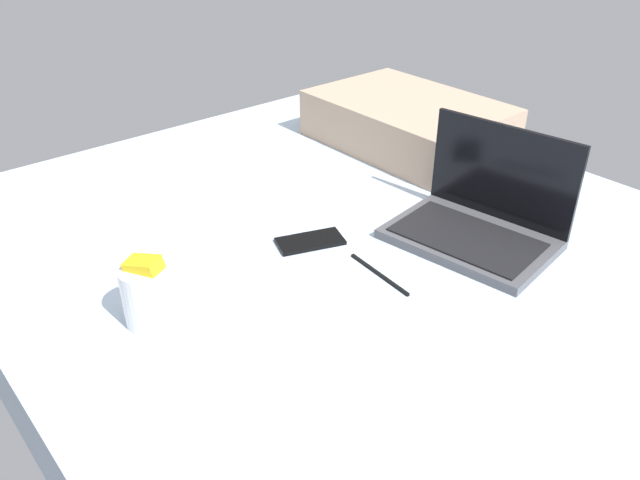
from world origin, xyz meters
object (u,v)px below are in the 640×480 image
at_px(laptop, 479,220).
at_px(pillow, 408,122).
at_px(snack_cup, 148,293).
at_px(cell_phone, 310,241).

relative_size(laptop, pillow, 0.69).
bearing_deg(laptop, snack_cup, -114.34).
bearing_deg(cell_phone, pillow, 133.84).
height_order(snack_cup, cell_phone, snack_cup).
xyz_separation_m(laptop, pillow, (-0.46, 0.27, 0.02)).
relative_size(snack_cup, pillow, 0.26).
xyz_separation_m(laptop, cell_phone, (-0.21, -0.29, -0.04)).
height_order(laptop, pillow, laptop).
distance_m(laptop, snack_cup, 0.69).
bearing_deg(cell_phone, snack_cup, -66.25).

